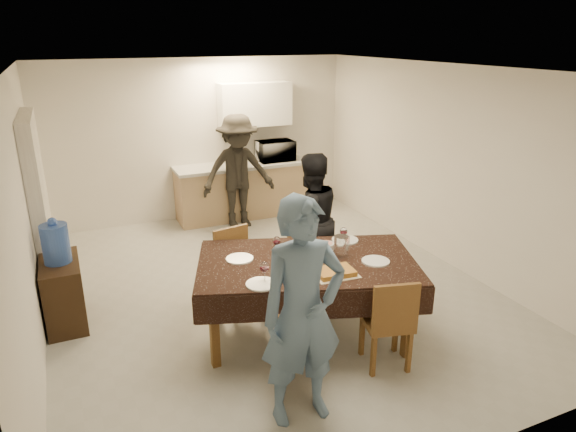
# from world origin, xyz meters

# --- Properties ---
(floor) EXTENTS (5.00, 6.00, 0.02)m
(floor) POSITION_xyz_m (0.00, 0.00, 0.00)
(floor) COLOR #A9A9A4
(floor) RESTS_ON ground
(ceiling) EXTENTS (5.00, 6.00, 0.02)m
(ceiling) POSITION_xyz_m (0.00, 0.00, 2.60)
(ceiling) COLOR white
(ceiling) RESTS_ON wall_back
(wall_back) EXTENTS (5.00, 0.02, 2.60)m
(wall_back) POSITION_xyz_m (0.00, 3.00, 1.30)
(wall_back) COLOR silver
(wall_back) RESTS_ON floor
(wall_front) EXTENTS (5.00, 0.02, 2.60)m
(wall_front) POSITION_xyz_m (0.00, -3.00, 1.30)
(wall_front) COLOR silver
(wall_front) RESTS_ON floor
(wall_left) EXTENTS (0.02, 6.00, 2.60)m
(wall_left) POSITION_xyz_m (-2.50, 0.00, 1.30)
(wall_left) COLOR silver
(wall_left) RESTS_ON floor
(wall_right) EXTENTS (0.02, 6.00, 2.60)m
(wall_right) POSITION_xyz_m (2.50, 0.00, 1.30)
(wall_right) COLOR silver
(wall_right) RESTS_ON floor
(stub_partition) EXTENTS (0.15, 1.40, 2.10)m
(stub_partition) POSITION_xyz_m (-2.42, 1.20, 1.05)
(stub_partition) COLOR silver
(stub_partition) RESTS_ON floor
(kitchen_base_cabinet) EXTENTS (2.20, 0.60, 0.86)m
(kitchen_base_cabinet) POSITION_xyz_m (0.60, 2.68, 0.43)
(kitchen_base_cabinet) COLOR tan
(kitchen_base_cabinet) RESTS_ON floor
(kitchen_worktop) EXTENTS (2.24, 0.64, 0.05)m
(kitchen_worktop) POSITION_xyz_m (0.60, 2.68, 0.89)
(kitchen_worktop) COLOR #B4B4AF
(kitchen_worktop) RESTS_ON kitchen_base_cabinet
(upper_cabinet) EXTENTS (1.20, 0.34, 0.70)m
(upper_cabinet) POSITION_xyz_m (0.90, 2.82, 1.85)
(upper_cabinet) COLOR white
(upper_cabinet) RESTS_ON wall_back
(dining_table) EXTENTS (2.42, 1.87, 0.83)m
(dining_table) POSITION_xyz_m (-0.02, -1.07, 0.79)
(dining_table) COLOR black
(dining_table) RESTS_ON floor
(chair_near_left) EXTENTS (0.49, 0.50, 0.45)m
(chair_near_left) POSITION_xyz_m (-0.47, -1.90, 0.51)
(chair_near_left) COLOR brown
(chair_near_left) RESTS_ON floor
(chair_near_right) EXTENTS (0.51, 0.51, 0.50)m
(chair_near_right) POSITION_xyz_m (0.43, -1.91, 0.56)
(chair_near_right) COLOR brown
(chair_near_right) RESTS_ON floor
(chair_far_left) EXTENTS (0.50, 0.50, 0.50)m
(chair_far_left) POSITION_xyz_m (-0.47, -0.41, 0.57)
(chair_far_left) COLOR brown
(chair_far_left) RESTS_ON floor
(chair_far_right) EXTENTS (0.48, 0.48, 0.55)m
(chair_far_right) POSITION_xyz_m (0.43, -0.42, 0.62)
(chair_far_right) COLOR brown
(chair_far_right) RESTS_ON floor
(console) EXTENTS (0.39, 0.77, 0.71)m
(console) POSITION_xyz_m (-2.28, 0.18, 0.36)
(console) COLOR #311F10
(console) RESTS_ON floor
(water_jug) EXTENTS (0.27, 0.27, 0.41)m
(water_jug) POSITION_xyz_m (-2.28, 0.18, 0.92)
(water_jug) COLOR blue
(water_jug) RESTS_ON console
(wine_bottle) EXTENTS (0.08, 0.08, 0.33)m
(wine_bottle) POSITION_xyz_m (-0.07, -1.02, 1.00)
(wine_bottle) COLOR black
(wine_bottle) RESTS_ON dining_table
(water_pitcher) EXTENTS (0.14, 0.14, 0.22)m
(water_pitcher) POSITION_xyz_m (0.33, -1.12, 0.94)
(water_pitcher) COLOR white
(water_pitcher) RESTS_ON dining_table
(savoury_tart) EXTENTS (0.43, 0.33, 0.05)m
(savoury_tart) POSITION_xyz_m (0.08, -1.45, 0.86)
(savoury_tart) COLOR #B27734
(savoury_tart) RESTS_ON dining_table
(salad_bowl) EXTENTS (0.17, 0.17, 0.07)m
(salad_bowl) POSITION_xyz_m (0.28, -0.89, 0.87)
(salad_bowl) COLOR white
(salad_bowl) RESTS_ON dining_table
(mushroom_dish) EXTENTS (0.19, 0.19, 0.03)m
(mushroom_dish) POSITION_xyz_m (-0.07, -0.79, 0.85)
(mushroom_dish) COLOR white
(mushroom_dish) RESTS_ON dining_table
(wine_glass_a) EXTENTS (0.09, 0.09, 0.20)m
(wine_glass_a) POSITION_xyz_m (-0.57, -1.32, 0.93)
(wine_glass_a) COLOR white
(wine_glass_a) RESTS_ON dining_table
(wine_glass_b) EXTENTS (0.08, 0.08, 0.18)m
(wine_glass_b) POSITION_xyz_m (0.53, -0.82, 0.92)
(wine_glass_b) COLOR white
(wine_glass_b) RESTS_ON dining_table
(wine_glass_c) EXTENTS (0.08, 0.08, 0.18)m
(wine_glass_c) POSITION_xyz_m (-0.22, -0.77, 0.92)
(wine_glass_c) COLOR white
(wine_glass_c) RESTS_ON dining_table
(plate_near_left) EXTENTS (0.28, 0.28, 0.02)m
(plate_near_left) POSITION_xyz_m (-0.62, -1.37, 0.84)
(plate_near_left) COLOR white
(plate_near_left) RESTS_ON dining_table
(plate_near_right) EXTENTS (0.28, 0.28, 0.02)m
(plate_near_right) POSITION_xyz_m (0.58, -1.37, 0.84)
(plate_near_right) COLOR white
(plate_near_right) RESTS_ON dining_table
(plate_far_left) EXTENTS (0.27, 0.27, 0.02)m
(plate_far_left) POSITION_xyz_m (-0.62, -0.77, 0.84)
(plate_far_left) COLOR white
(plate_far_left) RESTS_ON dining_table
(plate_far_right) EXTENTS (0.29, 0.29, 0.02)m
(plate_far_right) POSITION_xyz_m (0.58, -0.77, 0.84)
(plate_far_right) COLOR white
(plate_far_right) RESTS_ON dining_table
(microwave) EXTENTS (0.61, 0.41, 0.33)m
(microwave) POSITION_xyz_m (1.20, 2.68, 1.08)
(microwave) COLOR white
(microwave) RESTS_ON kitchen_worktop
(person_near) EXTENTS (0.70, 0.48, 1.87)m
(person_near) POSITION_xyz_m (-0.57, -2.12, 0.93)
(person_near) COLOR slate
(person_near) RESTS_ON floor
(person_far) EXTENTS (0.87, 0.71, 1.65)m
(person_far) POSITION_xyz_m (0.53, -0.02, 0.82)
(person_far) COLOR black
(person_far) RESTS_ON floor
(person_kitchen) EXTENTS (1.16, 0.67, 1.80)m
(person_kitchen) POSITION_xyz_m (0.38, 2.23, 0.90)
(person_kitchen) COLOR black
(person_kitchen) RESTS_ON floor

